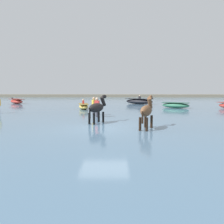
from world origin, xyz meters
TOP-DOWN VIEW (x-y plane):
  - ground_plane at (0.00, 0.00)m, footprint 120.00×120.00m
  - water_surface at (0.00, 10.00)m, footprint 90.00×90.00m
  - horse_lead_black at (-0.48, 1.24)m, footprint 1.13×1.64m
  - horse_trailing_bay at (2.08, -0.52)m, footprint 0.97×1.71m
  - boat_mid_outer at (6.82, 11.23)m, footprint 2.89×2.19m
  - boat_near_starboard at (-12.77, 17.52)m, footprint 2.97×2.90m
  - boat_far_inshore at (-2.54, 9.77)m, footprint 1.38×2.58m
  - boat_distant_west at (3.69, 16.96)m, footprint 3.82×2.90m
  - person_onlooker_right at (-0.71, 3.83)m, footprint 0.36×0.28m
  - person_wading_mid at (-1.03, 4.86)m, footprint 0.33×0.38m
  - far_shoreline at (0.00, 40.85)m, footprint 80.00×2.40m

SIDE VIEW (x-z plane):
  - ground_plane at x=0.00m, z-range 0.00..0.00m
  - water_surface at x=0.00m, z-range 0.00..0.26m
  - far_shoreline at x=0.00m, z-range 0.00..0.96m
  - boat_far_inshore at x=-2.54m, z-range 0.03..1.03m
  - boat_mid_outer at x=6.82m, z-range 0.26..0.83m
  - boat_near_starboard at x=-12.77m, z-range 0.19..0.96m
  - boat_distant_west at x=3.69m, z-range 0.03..1.20m
  - person_onlooker_right at x=-0.71m, z-range 0.05..1.68m
  - person_wading_mid at x=-1.03m, z-range 0.05..1.68m
  - horse_lead_black at x=-0.48m, z-range 0.17..2.05m
  - horse_trailing_bay at x=2.08m, z-range 0.17..2.07m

